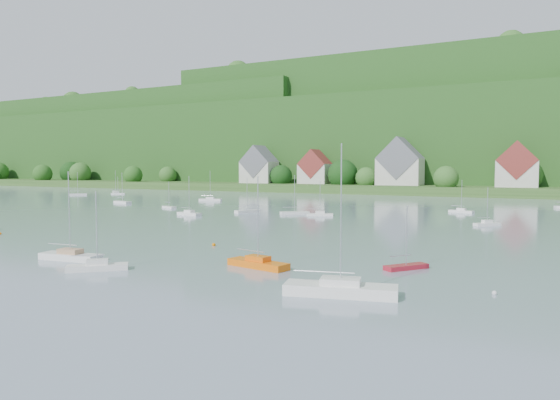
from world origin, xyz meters
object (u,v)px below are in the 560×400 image
Objects in this scene: near_sailboat_2 at (70,256)px; near_sailboat_4 at (340,288)px; near_sailboat_5 at (258,263)px; near_sailboat_3 at (97,266)px; near_sailboat_7 at (406,266)px.

near_sailboat_4 is (30.19, -1.12, 0.07)m from near_sailboat_2.
near_sailboat_2 is 20.08m from near_sailboat_5.
near_sailboat_2 is 7.12m from near_sailboat_3.
near_sailboat_5 is (12.70, 8.05, 0.04)m from near_sailboat_3.
near_sailboat_2 is at bearing 146.31° from near_sailboat_7.
near_sailboat_7 is (25.56, 13.73, -0.12)m from near_sailboat_3.
near_sailboat_5 is at bearing 134.98° from near_sailboat_4.
near_sailboat_2 is at bearing -152.26° from near_sailboat_5.
near_sailboat_2 is 1.52× the size of near_sailboat_7.
near_sailboat_3 is 1.23× the size of near_sailboat_7.
near_sailboat_4 is at bearing -19.22° from near_sailboat_5.
near_sailboat_7 is at bearing -13.50° from near_sailboat_3.
near_sailboat_7 is (2.00, 12.26, -0.24)m from near_sailboat_4.
near_sailboat_4 is at bearing -38.16° from near_sailboat_3.
near_sailboat_2 reaches higher than near_sailboat_5.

